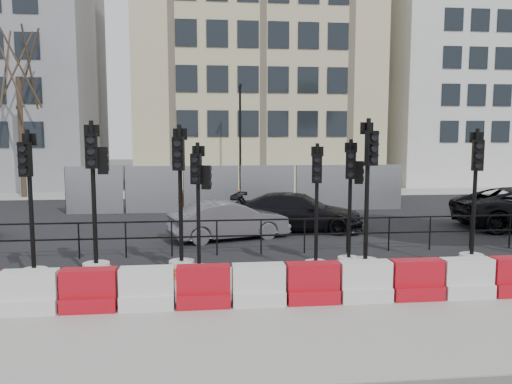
{
  "coord_description": "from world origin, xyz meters",
  "views": [
    {
      "loc": [
        -1.58,
        -12.03,
        3.23
      ],
      "look_at": [
        0.06,
        3.0,
        1.54
      ],
      "focal_mm": 35.0,
      "sensor_mm": 36.0,
      "label": 1
    }
  ],
  "objects": [
    {
      "name": "traffic_signal_c",
      "position": [
        -2.07,
        -0.86,
        0.72
      ],
      "size": [
        0.69,
        0.69,
        3.48
      ],
      "rotation": [
        0.0,
        0.0,
        -0.19
      ],
      "color": "silver",
      "rests_on": "ground"
    },
    {
      "name": "kerb_railing",
      "position": [
        0.0,
        1.2,
        0.69
      ],
      "size": [
        18.0,
        0.04,
        1.0
      ],
      "color": "black",
      "rests_on": "ground"
    },
    {
      "name": "car_b",
      "position": [
        -0.75,
        3.38,
        0.61
      ],
      "size": [
        3.42,
        4.46,
        1.22
      ],
      "primitive_type": "imported",
      "rotation": [
        0.0,
        0.0,
        1.88
      ],
      "color": "#57575D",
      "rests_on": "ground"
    },
    {
      "name": "ground",
      "position": [
        0.0,
        0.0,
        0.0
      ],
      "size": [
        120.0,
        120.0,
        0.0
      ],
      "primitive_type": "plane",
      "color": "#51514C",
      "rests_on": "ground"
    },
    {
      "name": "traffic_signal_d",
      "position": [
        -1.66,
        -1.21,
        0.74
      ],
      "size": [
        0.61,
        0.61,
        3.1
      ],
      "rotation": [
        0.0,
        0.0,
        -0.32
      ],
      "color": "silver",
      "rests_on": "ground"
    },
    {
      "name": "building_cream",
      "position": [
        2.0,
        21.99,
        9.0
      ],
      "size": [
        15.0,
        10.06,
        18.0
      ],
      "color": "#BDAC8A",
      "rests_on": "ground"
    },
    {
      "name": "traffic_signal_g",
      "position": [
        2.11,
        -1.24,
        0.75
      ],
      "size": [
        0.71,
        0.71,
        3.62
      ],
      "rotation": [
        0.0,
        0.0,
        0.28
      ],
      "color": "silver",
      "rests_on": "ground"
    },
    {
      "name": "traffic_signal_f",
      "position": [
        1.86,
        -0.8,
        0.75
      ],
      "size": [
        0.62,
        0.62,
        3.16
      ],
      "rotation": [
        0.0,
        0.0,
        -0.27
      ],
      "color": "silver",
      "rests_on": "ground"
    },
    {
      "name": "traffic_signal_h",
      "position": [
        4.84,
        -0.93,
        0.7
      ],
      "size": [
        0.67,
        0.67,
        3.41
      ],
      "rotation": [
        0.0,
        0.0,
        -0.28
      ],
      "color": "silver",
      "rests_on": "ground"
    },
    {
      "name": "lamp_post_far",
      "position": [
        0.5,
        14.98,
        3.22
      ],
      "size": [
        0.12,
        0.56,
        6.0
      ],
      "color": "black",
      "rests_on": "ground"
    },
    {
      "name": "car_c",
      "position": [
        1.68,
        4.62,
        0.64
      ],
      "size": [
        4.22,
        5.42,
        1.29
      ],
      "primitive_type": "imported",
      "rotation": [
        0.0,
        0.0,
        1.28
      ],
      "color": "black",
      "rests_on": "ground"
    },
    {
      "name": "heras_fencing",
      "position": [
        -0.49,
        9.71,
        0.71
      ],
      "size": [
        14.33,
        1.72,
        2.0
      ],
      "color": "gray",
      "rests_on": "ground"
    },
    {
      "name": "traffic_signal_b",
      "position": [
        -3.93,
        -0.89,
        0.85
      ],
      "size": [
        0.7,
        0.7,
        3.56
      ],
      "rotation": [
        0.0,
        0.0,
        0.1
      ],
      "color": "silver",
      "rests_on": "ground"
    },
    {
      "name": "sidewalk_near",
      "position": [
        0.0,
        -3.0,
        0.01
      ],
      "size": [
        40.0,
        6.0,
        0.02
      ],
      "primitive_type": "cube",
      "color": "gray",
      "rests_on": "ground"
    },
    {
      "name": "sidewalk_far",
      "position": [
        0.0,
        16.0,
        0.01
      ],
      "size": [
        40.0,
        4.0,
        0.02
      ],
      "primitive_type": "cube",
      "color": "gray",
      "rests_on": "ground"
    },
    {
      "name": "barrier_row",
      "position": [
        0.0,
        -2.8,
        0.37
      ],
      "size": [
        16.75,
        0.5,
        0.8
      ],
      "color": "red",
      "rests_on": "ground"
    },
    {
      "name": "building_grey",
      "position": [
        -14.0,
        21.99,
        7.0
      ],
      "size": [
        11.0,
        9.06,
        14.0
      ],
      "color": "gray",
      "rests_on": "ground"
    },
    {
      "name": "traffic_signal_a",
      "position": [
        -5.17,
        -1.2,
        0.7
      ],
      "size": [
        0.66,
        0.66,
        3.37
      ],
      "rotation": [
        0.0,
        0.0,
        -0.22
      ],
      "color": "silver",
      "rests_on": "ground"
    },
    {
      "name": "building_white",
      "position": [
        17.0,
        21.99,
        8.0
      ],
      "size": [
        12.0,
        9.06,
        16.0
      ],
      "color": "silver",
      "rests_on": "ground"
    },
    {
      "name": "road",
      "position": [
        0.0,
        7.0,
        0.01
      ],
      "size": [
        40.0,
        14.0,
        0.03
      ],
      "primitive_type": "cube",
      "color": "black",
      "rests_on": "ground"
    },
    {
      "name": "traffic_signal_e",
      "position": [
        1.0,
        -1.04,
        0.63
      ],
      "size": [
        0.61,
        0.61,
        3.07
      ],
      "rotation": [
        0.0,
        0.0,
        -0.25
      ],
      "color": "silver",
      "rests_on": "ground"
    },
    {
      "name": "tree_bare_far",
      "position": [
        -11.0,
        15.5,
        6.65
      ],
      "size": [
        2.0,
        2.0,
        9.0
      ],
      "color": "#473828",
      "rests_on": "ground"
    }
  ]
}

